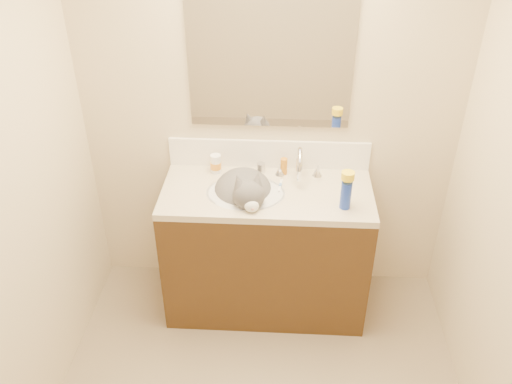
# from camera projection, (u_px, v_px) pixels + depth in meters

# --- Properties ---
(room_shell) EXTENTS (2.24, 2.54, 2.52)m
(room_shell) POSITION_uv_depth(u_px,v_px,m) (258.00, 193.00, 1.91)
(room_shell) COLOR beige
(room_shell) RESTS_ON ground
(vanity_cabinet) EXTENTS (1.20, 0.55, 0.82)m
(vanity_cabinet) POSITION_uv_depth(u_px,v_px,m) (266.00, 252.00, 3.32)
(vanity_cabinet) COLOR #3D2711
(vanity_cabinet) RESTS_ON ground
(counter_slab) EXTENTS (1.20, 0.55, 0.04)m
(counter_slab) POSITION_uv_depth(u_px,v_px,m) (267.00, 193.00, 3.08)
(counter_slab) COLOR beige
(counter_slab) RESTS_ON vanity_cabinet
(basin) EXTENTS (0.45, 0.36, 0.14)m
(basin) POSITION_uv_depth(u_px,v_px,m) (246.00, 203.00, 3.09)
(basin) COLOR silver
(basin) RESTS_ON vanity_cabinet
(faucet) EXTENTS (0.28, 0.20, 0.21)m
(faucet) POSITION_uv_depth(u_px,v_px,m) (299.00, 166.00, 3.13)
(faucet) COLOR silver
(faucet) RESTS_ON counter_slab
(cat) EXTENTS (0.45, 0.51, 0.35)m
(cat) POSITION_uv_depth(u_px,v_px,m) (244.00, 193.00, 3.08)
(cat) COLOR #504E50
(cat) RESTS_ON basin
(backsplash) EXTENTS (1.20, 0.02, 0.18)m
(backsplash) POSITION_uv_depth(u_px,v_px,m) (269.00, 154.00, 3.24)
(backsplash) COLOR white
(backsplash) RESTS_ON counter_slab
(mirror) EXTENTS (0.90, 0.02, 0.80)m
(mirror) POSITION_uv_depth(u_px,v_px,m) (270.00, 58.00, 2.92)
(mirror) COLOR white
(mirror) RESTS_ON room_shell
(pill_bottle) EXTENTS (0.08, 0.08, 0.11)m
(pill_bottle) POSITION_uv_depth(u_px,v_px,m) (216.00, 164.00, 3.21)
(pill_bottle) COLOR white
(pill_bottle) RESTS_ON counter_slab
(pill_label) EXTENTS (0.08, 0.08, 0.04)m
(pill_label) POSITION_uv_depth(u_px,v_px,m) (216.00, 165.00, 3.22)
(pill_label) COLOR orange
(pill_label) RESTS_ON pill_bottle
(silver_jar) EXTENTS (0.06, 0.06, 0.06)m
(silver_jar) POSITION_uv_depth(u_px,v_px,m) (261.00, 167.00, 3.23)
(silver_jar) COLOR #B7B7BC
(silver_jar) RESTS_ON counter_slab
(amber_bottle) EXTENTS (0.05, 0.05, 0.10)m
(amber_bottle) POSITION_uv_depth(u_px,v_px,m) (284.00, 166.00, 3.20)
(amber_bottle) COLOR #C47617
(amber_bottle) RESTS_ON counter_slab
(toothbrush) EXTENTS (0.03, 0.13, 0.01)m
(toothbrush) POSITION_uv_depth(u_px,v_px,m) (280.00, 186.00, 3.11)
(toothbrush) COLOR white
(toothbrush) RESTS_ON counter_slab
(toothbrush_head) EXTENTS (0.02, 0.03, 0.01)m
(toothbrush_head) POSITION_uv_depth(u_px,v_px,m) (280.00, 185.00, 3.11)
(toothbrush_head) COLOR #638FD3
(toothbrush_head) RESTS_ON counter_slab
(spray_can) EXTENTS (0.07, 0.07, 0.16)m
(spray_can) POSITION_uv_depth(u_px,v_px,m) (346.00, 195.00, 2.89)
(spray_can) COLOR #1935B0
(spray_can) RESTS_ON counter_slab
(spray_cap) EXTENTS (0.08, 0.08, 0.04)m
(spray_cap) POSITION_uv_depth(u_px,v_px,m) (348.00, 176.00, 2.82)
(spray_cap) COLOR yellow
(spray_cap) RESTS_ON spray_can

